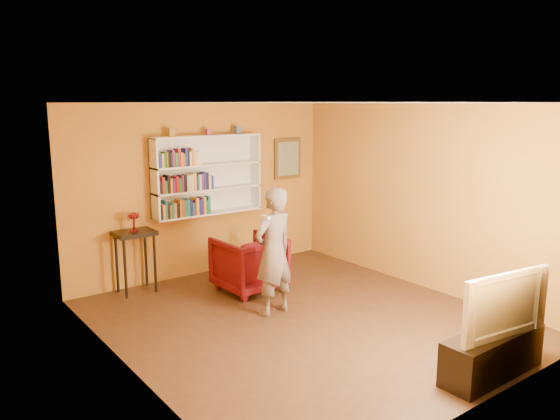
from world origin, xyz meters
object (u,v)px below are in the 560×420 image
(console_table, at_px, (135,242))
(person, at_px, (273,252))
(television, at_px, (497,302))
(tv_cabinet, at_px, (492,354))
(armchair, at_px, (249,263))
(bookshelf, at_px, (206,175))
(ruby_lustre, at_px, (133,218))

(console_table, relative_size, person, 0.55)
(person, bearing_deg, television, 98.47)
(tv_cabinet, distance_m, television, 0.55)
(tv_cabinet, bearing_deg, console_table, 112.65)
(armchair, height_order, tv_cabinet, armchair)
(bookshelf, bearing_deg, person, -94.83)
(console_table, bearing_deg, person, -59.33)
(bookshelf, relative_size, tv_cabinet, 1.43)
(ruby_lustre, relative_size, person, 0.16)
(bookshelf, height_order, console_table, bookshelf)
(console_table, height_order, ruby_lustre, ruby_lustre)
(ruby_lustre, height_order, tv_cabinet, ruby_lustre)
(console_table, height_order, tv_cabinet, console_table)
(ruby_lustre, height_order, person, person)
(person, relative_size, tv_cabinet, 1.32)
(armchair, relative_size, person, 0.54)
(person, xyz_separation_m, tv_cabinet, (0.78, -2.65, -0.61))
(bookshelf, xyz_separation_m, console_table, (-1.27, -0.16, -0.84))
(bookshelf, bearing_deg, ruby_lustre, -172.84)
(bookshelf, distance_m, armchair, 1.60)
(ruby_lustre, xyz_separation_m, tv_cabinet, (1.88, -4.50, -0.88))
(tv_cabinet, relative_size, television, 1.11)
(bookshelf, relative_size, console_table, 1.99)
(console_table, bearing_deg, armchair, -34.01)
(person, bearing_deg, console_table, -67.24)
(console_table, xyz_separation_m, armchair, (1.35, -0.91, -0.35))
(armchair, relative_size, tv_cabinet, 0.70)
(television, bearing_deg, ruby_lustre, 120.09)
(person, bearing_deg, tv_cabinet, 98.47)
(bookshelf, height_order, ruby_lustre, bookshelf)
(console_table, bearing_deg, bookshelf, 7.16)
(person, height_order, television, person)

